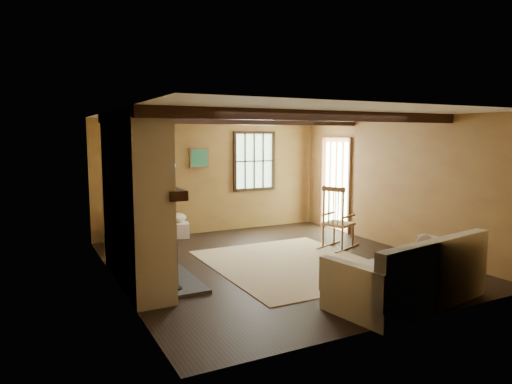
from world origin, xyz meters
TOP-DOWN VIEW (x-y plane):
  - ground at (0.00, 0.00)m, footprint 5.50×5.50m
  - room_envelope at (0.22, 0.26)m, footprint 5.02×5.52m
  - fireplace at (-2.23, -0.00)m, footprint 1.02×2.30m
  - rug at (0.20, -0.20)m, footprint 2.50×3.00m
  - rocking_chair at (1.49, 0.34)m, footprint 0.94×0.73m
  - sofa at (0.60, -2.32)m, footprint 2.25×1.28m
  - firewood_pile at (-1.93, 2.43)m, footprint 0.74×0.13m
  - laundry_basket at (-0.87, 2.55)m, footprint 0.58×0.49m
  - basket_pillow at (-0.87, 2.55)m, footprint 0.42×0.35m
  - armchair at (-1.56, 2.19)m, footprint 1.03×1.04m

SIDE VIEW (x-z plane):
  - ground at x=0.00m, z-range 0.00..0.00m
  - rug at x=0.20m, z-range 0.00..0.01m
  - firewood_pile at x=-1.93m, z-range 0.00..0.27m
  - laundry_basket at x=-0.87m, z-range 0.00..0.30m
  - sofa at x=0.60m, z-range -0.12..0.74m
  - armchair at x=-1.56m, z-range 0.00..0.73m
  - basket_pillow at x=-0.87m, z-range 0.30..0.51m
  - rocking_chair at x=1.49m, z-range -0.09..1.07m
  - fireplace at x=-2.23m, z-range -0.10..2.30m
  - room_envelope at x=0.22m, z-range 0.41..2.85m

